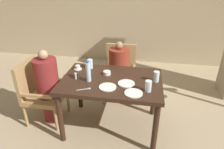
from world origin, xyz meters
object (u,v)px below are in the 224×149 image
at_px(diner_in_left_chair, 48,86).
at_px(plate_main_right, 108,87).
at_px(plate_dessert_center, 126,83).
at_px(bowl_small, 107,73).
at_px(glass_tall_far, 90,64).
at_px(glass_tall_near, 148,86).
at_px(teacup_with_saucer, 78,68).
at_px(chair_far_side, 120,71).
at_px(diner_in_far_chair, 119,72).
at_px(water_bottle, 88,72).
at_px(chair_left_side, 39,90).
at_px(plate_main_left, 133,93).
at_px(glass_tall_mid, 156,77).

xyz_separation_m(diner_in_left_chair, plate_main_right, (0.90, -0.21, 0.20)).
bearing_deg(plate_dessert_center, bowl_small, 142.86).
bearing_deg(glass_tall_far, glass_tall_near, -31.60).
bearing_deg(glass_tall_far, teacup_with_saucer, -158.77).
bearing_deg(chair_far_side, bowl_small, -96.73).
bearing_deg(glass_tall_near, diner_in_far_chair, 116.99).
bearing_deg(plate_main_right, diner_in_far_chair, 89.35).
xyz_separation_m(teacup_with_saucer, water_bottle, (0.25, -0.32, 0.10)).
xyz_separation_m(plate_main_right, bowl_small, (-0.07, 0.34, 0.02)).
bearing_deg(glass_tall_far, chair_left_side, -156.84).
xyz_separation_m(plate_dessert_center, glass_tall_far, (-0.57, 0.38, 0.06)).
relative_size(chair_far_side, bowl_small, 9.14).
relative_size(plate_main_right, glass_tall_near, 1.56).
distance_m(chair_far_side, bowl_small, 0.78).
height_order(teacup_with_saucer, glass_tall_near, glass_tall_near).
height_order(chair_far_side, bowl_small, chair_far_side).
height_order(chair_left_side, chair_far_side, same).
height_order(plate_main_right, water_bottle, water_bottle).
distance_m(teacup_with_saucer, glass_tall_near, 1.10).
bearing_deg(plate_main_left, bowl_small, 132.37).
bearing_deg(chair_far_side, plate_dessert_center, -77.77).
xyz_separation_m(glass_tall_near, glass_tall_mid, (0.10, 0.26, 0.00)).
bearing_deg(glass_tall_near, glass_tall_mid, 69.82).
bearing_deg(diner_in_left_chair, glass_tall_far, 28.47).
bearing_deg(bowl_small, diner_in_far_chair, 81.58).
relative_size(glass_tall_near, glass_tall_mid, 1.00).
relative_size(chair_far_side, glass_tall_mid, 6.82).
relative_size(diner_in_far_chair, bowl_small, 10.46).
relative_size(plate_dessert_center, bowl_small, 2.09).
xyz_separation_m(bowl_small, water_bottle, (-0.19, -0.22, 0.11)).
bearing_deg(chair_far_side, chair_left_side, -141.08).
distance_m(diner_in_far_chair, glass_tall_far, 0.62).
height_order(diner_in_far_chair, plate_main_left, diner_in_far_chair).
bearing_deg(teacup_with_saucer, diner_in_far_chair, 41.83).
height_order(chair_far_side, diner_in_far_chair, diner_in_far_chair).
bearing_deg(glass_tall_near, chair_left_side, 171.89).
bearing_deg(glass_tall_near, plate_dessert_center, 153.86).
distance_m(glass_tall_near, glass_tall_far, 0.98).
bearing_deg(teacup_with_saucer, plate_main_left, -32.27).
height_order(plate_main_right, glass_tall_mid, glass_tall_mid).
height_order(diner_in_left_chair, plate_main_left, diner_in_left_chair).
bearing_deg(plate_main_right, water_bottle, 155.61).
relative_size(bowl_small, glass_tall_near, 0.75).
xyz_separation_m(diner_in_far_chair, teacup_with_saucer, (-0.53, -0.47, 0.25)).
xyz_separation_m(teacup_with_saucer, glass_tall_mid, (1.10, -0.18, 0.04)).
height_order(chair_far_side, glass_tall_near, chair_far_side).
bearing_deg(plate_dessert_center, plate_main_left, -63.79).
bearing_deg(diner_in_left_chair, chair_left_side, 180.00).
bearing_deg(plate_main_left, plate_dessert_center, 116.21).
bearing_deg(chair_left_side, glass_tall_near, -8.11).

